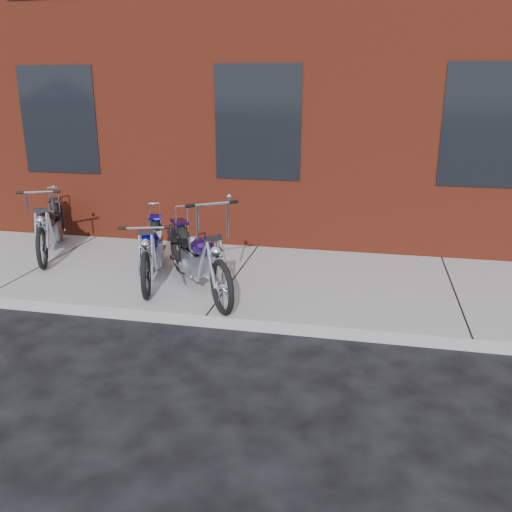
# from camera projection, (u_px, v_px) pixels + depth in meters

# --- Properties ---
(ground) EXTENTS (120.00, 120.00, 0.00)m
(ground) POSITION_uv_depth(u_px,v_px,m) (206.00, 327.00, 6.47)
(ground) COLOR black
(ground) RESTS_ON ground
(sidewalk) EXTENTS (22.00, 3.00, 0.15)m
(sidewalk) POSITION_uv_depth(u_px,v_px,m) (237.00, 280.00, 7.85)
(sidewalk) COLOR #A2A2A2
(sidewalk) RESTS_ON ground
(building_brick) EXTENTS (22.00, 10.00, 8.00)m
(building_brick) POSITION_uv_depth(u_px,v_px,m) (301.00, 31.00, 12.75)
(building_brick) COLOR maroon
(building_brick) RESTS_ON ground
(chopper_purple) EXTENTS (1.48, 1.94, 1.31)m
(chopper_purple) POSITION_uv_depth(u_px,v_px,m) (198.00, 260.00, 7.12)
(chopper_purple) COLOR black
(chopper_purple) RESTS_ON sidewalk
(chopper_blue) EXTENTS (0.79, 2.12, 0.95)m
(chopper_blue) POSITION_uv_depth(u_px,v_px,m) (152.00, 251.00, 7.61)
(chopper_blue) COLOR black
(chopper_blue) RESTS_ON sidewalk
(chopper_third) EXTENTS (0.99, 2.09, 1.13)m
(chopper_third) POSITION_uv_depth(u_px,v_px,m) (50.00, 229.00, 8.75)
(chopper_third) COLOR black
(chopper_third) RESTS_ON sidewalk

